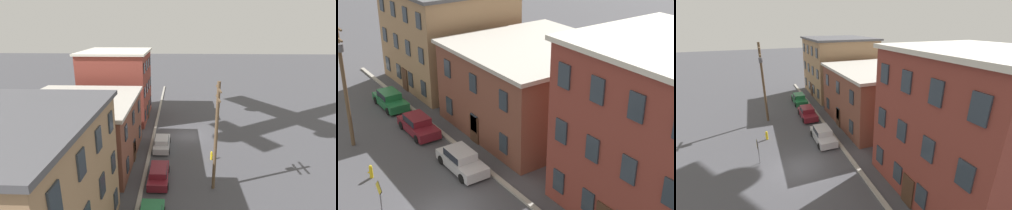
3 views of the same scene
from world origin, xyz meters
TOP-DOWN VIEW (x-y plane):
  - ground_plane at (0.00, 0.00)m, footprint 200.00×200.00m
  - kerb_strip at (0.00, 4.50)m, footprint 56.00×0.36m
  - apartment_corner at (-19.60, 10.89)m, footprint 11.71×10.29m
  - apartment_midblock at (-6.62, 11.67)m, footprint 12.26×11.85m
  - apartment_far at (6.89, 10.54)m, footprint 10.52×9.60m
  - car_maroon at (-10.54, 3.09)m, footprint 4.40×1.92m
  - car_silver at (-3.80, 3.20)m, footprint 4.40×1.92m
  - caution_sign at (-1.98, -3.26)m, footprint 1.01×0.08m
  - utility_pole at (-11.46, -1.87)m, footprint 2.40×0.44m
  - fire_hydrant at (-6.29, -2.34)m, footprint 0.24×0.34m

SIDE VIEW (x-z plane):
  - ground_plane at x=0.00m, z-range 0.00..0.00m
  - kerb_strip at x=0.00m, z-range 0.00..0.16m
  - fire_hydrant at x=-6.29m, z-range 0.00..0.96m
  - car_maroon at x=-10.54m, z-range 0.03..1.46m
  - car_silver at x=-3.80m, z-range 0.03..1.46m
  - caution_sign at x=-1.98m, z-range 0.40..2.80m
  - apartment_midblock at x=-6.62m, z-range 0.01..6.78m
  - apartment_corner at x=-19.60m, z-range 0.01..9.56m
  - apartment_far at x=6.89m, z-range 0.01..10.40m
  - utility_pole at x=-11.46m, z-range 0.59..10.35m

